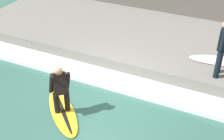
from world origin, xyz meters
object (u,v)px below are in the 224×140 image
Objects in this scene: surfboard_riding at (63,111)px; surfer_waiting_near at (222,46)px; surfer_riding at (60,87)px; surfboard_waiting_near at (221,61)px.

surfer_waiting_near reaches higher than surfboard_riding.
surfer_riding reaches higher than surfboard_waiting_near.
surfboard_riding is 1.16× the size of surfer_waiting_near.
surfer_riding is 0.68× the size of surfboard_waiting_near.
surfboard_waiting_near is (0.78, -0.00, -0.89)m from surfer_waiting_near.
surfer_riding is (0.00, -0.00, 0.77)m from surfboard_riding.
surfboard_riding is 0.77m from surfer_riding.
surfer_waiting_near is at bearing 179.75° from surfboard_waiting_near.
surfboard_waiting_near reaches higher than surfboard_riding.
surfer_waiting_near reaches higher than surfer_riding.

